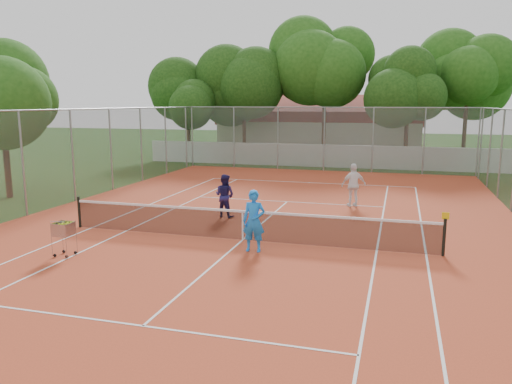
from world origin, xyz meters
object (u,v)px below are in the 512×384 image
(player_far_left, at_px, (225,196))
(player_near, at_px, (254,221))
(clubhouse, at_px, (322,127))
(tennis_net, at_px, (243,225))
(player_far_right, at_px, (354,185))
(ball_hopper, at_px, (64,238))

(player_far_left, bearing_deg, player_near, 132.84)
(player_near, distance_m, player_far_left, 4.59)
(clubhouse, distance_m, player_far_left, 26.11)
(tennis_net, xyz_separation_m, player_far_right, (2.85, 6.25, 0.41))
(player_near, height_order, player_far_left, player_near)
(ball_hopper, bearing_deg, player_far_right, 76.52)
(player_near, distance_m, player_far_right, 7.60)
(tennis_net, height_order, player_far_left, player_far_left)
(tennis_net, bearing_deg, player_near, -57.23)
(clubhouse, xyz_separation_m, player_far_right, (4.85, -22.75, -1.28))
(player_far_right, bearing_deg, tennis_net, 40.50)
(player_near, bearing_deg, clubhouse, 91.25)
(player_far_left, bearing_deg, clubhouse, -76.56)
(player_near, height_order, ball_hopper, player_near)
(tennis_net, relative_size, player_far_right, 6.62)
(tennis_net, bearing_deg, player_far_right, 65.48)
(player_far_left, bearing_deg, tennis_net, 131.90)
(clubhouse, relative_size, player_far_right, 9.14)
(tennis_net, xyz_separation_m, player_far_left, (-1.64, 2.93, 0.32))
(tennis_net, relative_size, clubhouse, 0.72)
(tennis_net, distance_m, ball_hopper, 5.24)
(player_near, xyz_separation_m, player_far_left, (-2.31, 3.97, -0.09))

